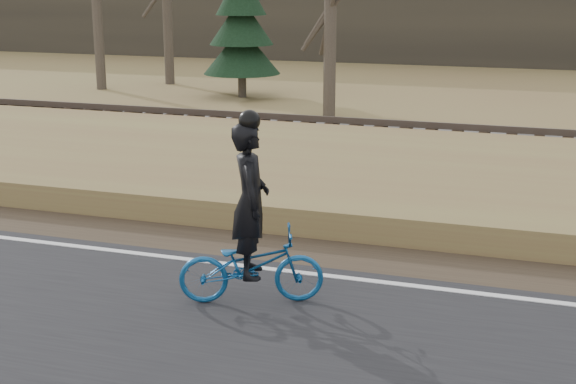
% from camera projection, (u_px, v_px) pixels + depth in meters
% --- Properties ---
extents(ground, '(120.00, 120.00, 0.00)m').
position_uv_depth(ground, '(286.00, 281.00, 10.77)').
color(ground, olive).
rests_on(ground, ground).
extents(road, '(120.00, 6.00, 0.06)m').
position_uv_depth(road, '(211.00, 360.00, 8.47)').
color(road, black).
rests_on(road, ground).
extents(edge_line, '(120.00, 0.12, 0.01)m').
position_uv_depth(edge_line, '(291.00, 271.00, 10.94)').
color(edge_line, silver).
rests_on(edge_line, road).
extents(shoulder, '(120.00, 1.60, 0.04)m').
position_uv_depth(shoulder, '(312.00, 252.00, 11.86)').
color(shoulder, '#473A2B').
rests_on(shoulder, ground).
extents(embankment, '(120.00, 5.00, 0.44)m').
position_uv_depth(embankment, '(359.00, 189.00, 14.56)').
color(embankment, olive).
rests_on(embankment, ground).
extents(ballast, '(120.00, 3.00, 0.45)m').
position_uv_depth(ballast, '(399.00, 148.00, 18.05)').
color(ballast, slate).
rests_on(ballast, ground).
extents(railroad, '(120.00, 2.40, 0.29)m').
position_uv_depth(railroad, '(399.00, 135.00, 17.97)').
color(railroad, black).
rests_on(railroad, ballast).
extents(cyclist, '(1.88, 1.21, 2.40)m').
position_uv_depth(cyclist, '(251.00, 241.00, 9.74)').
color(cyclist, navy).
rests_on(cyclist, road).
extents(bare_tree_near_left, '(0.36, 0.36, 6.12)m').
position_uv_depth(bare_tree_near_left, '(330.00, 10.00, 22.79)').
color(bare_tree_near_left, '#50473B').
rests_on(bare_tree_near_left, ground).
extents(conifer, '(2.60, 2.60, 5.27)m').
position_uv_depth(conifer, '(241.00, 23.00, 26.73)').
color(conifer, '#50473B').
rests_on(conifer, ground).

